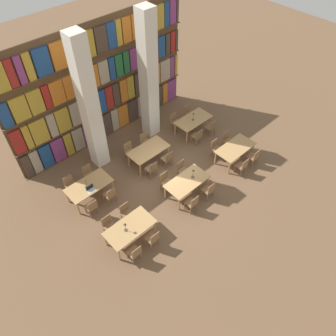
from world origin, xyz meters
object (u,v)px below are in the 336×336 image
at_px(pillar_left, 89,107).
at_px(laptop, 91,189).
at_px(reading_table_3, 89,186).
at_px(chair_22, 211,127).
at_px(chair_23, 189,113).
at_px(chair_9, 216,148).
at_px(chair_18, 167,158).
at_px(reading_table_0, 130,229).
at_px(chair_2, 153,238).
at_px(chair_6, 209,190).
at_px(desk_lamp_3, 193,115).
at_px(chair_8, 242,166).
at_px(chair_19, 145,141).
at_px(chair_21, 175,121).
at_px(pillar_center, 149,78).
at_px(chair_15, 89,174).
at_px(chair_13, 70,185).
at_px(chair_12, 92,207).
at_px(chair_20, 197,136).
at_px(chair_14, 110,194).
at_px(chair_10, 254,157).
at_px(desk_lamp_1, 193,172).
at_px(chair_1, 109,225).
at_px(chair_4, 192,203).
at_px(reading_table_4, 148,151).
at_px(chair_3, 126,212).
at_px(chair_11, 227,140).
at_px(chair_7, 182,169).
at_px(chair_5, 166,181).
at_px(chair_16, 152,169).
at_px(reading_table_1, 187,182).
at_px(chair_17, 130,150).
at_px(desk_lamp_2, 85,182).
at_px(desk_lamp_0, 125,226).
at_px(reading_table_5, 193,121).
at_px(reading_table_2, 235,149).

xyz_separation_m(pillar_left, laptop, (-1.54, -1.73, -2.21)).
distance_m(reading_table_3, laptop, 0.32).
height_order(pillar_left, laptop, pillar_left).
distance_m(chair_22, chair_23, 1.53).
distance_m(chair_9, chair_18, 2.28).
distance_m(reading_table_0, chair_2, 0.89).
bearing_deg(chair_6, chair_2, -177.33).
bearing_deg(desk_lamp_3, chair_8, -97.21).
xyz_separation_m(chair_19, chair_21, (2.04, 0.12, 0.00)).
bearing_deg(reading_table_3, pillar_center, 17.82).
height_order(chair_22, desk_lamp_3, desk_lamp_3).
bearing_deg(chair_18, chair_15, 152.23).
bearing_deg(chair_13, chair_22, 167.97).
distance_m(chair_9, chair_12, 6.06).
distance_m(chair_9, chair_20, 1.11).
bearing_deg(chair_14, chair_23, 14.72).
bearing_deg(chair_10, desk_lamp_1, 164.70).
height_order(laptop, chair_23, laptop).
distance_m(chair_1, desk_lamp_3, 6.71).
height_order(chair_4, chair_13, same).
relative_size(pillar_left, reading_table_4, 3.32).
bearing_deg(chair_13, chair_18, 157.84).
height_order(chair_4, chair_6, same).
height_order(chair_3, laptop, laptop).
distance_m(chair_1, chair_13, 2.65).
distance_m(chair_9, chair_11, 0.81).
bearing_deg(chair_15, chair_7, 140.63).
bearing_deg(desk_lamp_3, chair_5, -152.61).
xyz_separation_m(chair_11, chair_16, (-3.78, 0.99, 0.00)).
bearing_deg(reading_table_1, chair_14, 145.72).
relative_size(desk_lamp_1, chair_17, 0.52).
xyz_separation_m(reading_table_4, chair_17, (-0.48, 0.76, -0.20)).
xyz_separation_m(pillar_left, chair_19, (2.02, -0.75, -2.54)).
bearing_deg(desk_lamp_2, chair_13, 112.05).
bearing_deg(chair_10, reading_table_3, 152.21).
bearing_deg(chair_12, chair_5, -18.14).
relative_size(chair_1, chair_13, 1.00).
relative_size(desk_lamp_0, reading_table_5, 0.23).
height_order(desk_lamp_0, chair_22, desk_lamp_0).
height_order(chair_13, desk_lamp_2, desk_lamp_2).
bearing_deg(chair_13, chair_3, 107.23).
relative_size(chair_14, chair_22, 1.00).
height_order(chair_11, chair_22, same).
distance_m(reading_table_3, chair_12, 0.90).
distance_m(pillar_left, chair_11, 6.40).
height_order(pillar_left, reading_table_2, pillar_left).
bearing_deg(chair_20, chair_12, -179.47).
bearing_deg(chair_7, chair_3, 2.67).
xyz_separation_m(reading_table_3, chair_19, (3.49, 0.69, -0.20)).
relative_size(chair_8, reading_table_5, 0.48).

